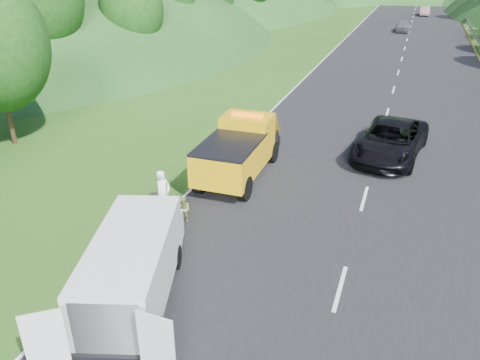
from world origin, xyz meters
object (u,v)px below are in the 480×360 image
at_px(tow_truck, 239,149).
at_px(worker, 123,330).
at_px(child, 185,222).
at_px(woman, 165,216).
at_px(suitcase, 155,200).
at_px(passing_suv, 388,157).
at_px(white_van, 134,264).

bearing_deg(tow_truck, worker, -88.42).
height_order(child, worker, worker).
relative_size(tow_truck, woman, 3.27).
xyz_separation_m(worker, suitcase, (-2.53, 6.20, 0.29)).
height_order(tow_truck, passing_suv, tow_truck).
distance_m(white_van, worker, 1.73).
relative_size(white_van, passing_suv, 1.08).
bearing_deg(worker, tow_truck, 58.70).
bearing_deg(white_van, child, 80.44).
bearing_deg(white_van, tow_truck, 73.04).
bearing_deg(woman, passing_suv, -30.14).
height_order(white_van, child, white_van).
bearing_deg(suitcase, tow_truck, 61.13).
height_order(tow_truck, suitcase, tow_truck).
relative_size(white_van, woman, 3.53).
distance_m(white_van, child, 4.50).
height_order(tow_truck, child, tow_truck).
bearing_deg(child, tow_truck, 88.96).
bearing_deg(white_van, woman, 90.97).
distance_m(tow_truck, child, 4.69).
distance_m(worker, passing_suv, 15.58).
xyz_separation_m(tow_truck, child, (-0.48, -4.49, -1.25)).
bearing_deg(suitcase, worker, -67.78).
xyz_separation_m(white_van, child, (-0.63, 4.29, -1.20)).
relative_size(worker, passing_suv, 0.29).
distance_m(tow_truck, worker, 10.09).
distance_m(woman, child, 0.90).
relative_size(child, worker, 0.56).
bearing_deg(child, passing_suv, 58.94).
height_order(white_van, suitcase, white_van).
distance_m(woman, worker, 5.93).
bearing_deg(suitcase, child, -23.14).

